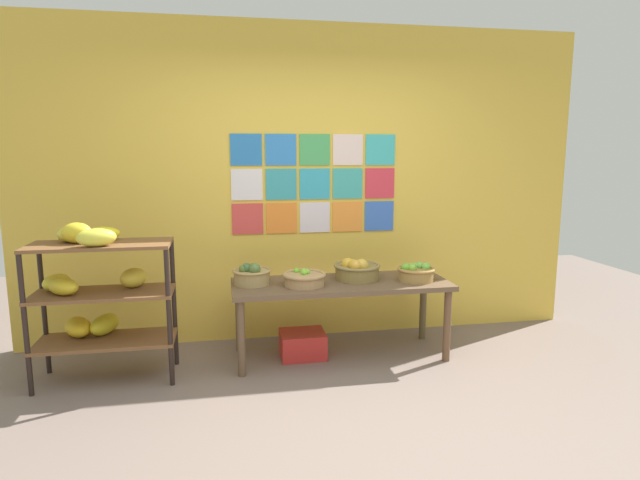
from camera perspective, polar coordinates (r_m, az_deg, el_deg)
ground at (r=3.29m, az=4.13°, el=-20.85°), size 9.70×9.70×0.00m
back_wall_with_art at (r=4.69m, az=-1.42°, el=5.98°), size 5.00×0.07×2.75m
banana_shelf_unit at (r=4.17m, az=-23.11°, el=-4.59°), size 0.98×0.51×1.17m
display_table at (r=4.30m, az=2.24°, el=-5.43°), size 1.75×0.64×0.63m
fruit_basket_left at (r=4.35m, az=3.98°, el=-3.24°), size 0.38×0.38×0.18m
fruit_basket_back_right at (r=4.16m, az=-1.71°, el=-4.14°), size 0.34×0.34×0.12m
fruit_basket_right at (r=4.38m, az=10.30°, el=-3.45°), size 0.31×0.31×0.15m
fruit_basket_centre at (r=4.22m, az=-7.39°, el=-3.72°), size 0.30×0.30×0.18m
produce_crate_under_table at (r=4.42m, az=-1.90°, el=-11.18°), size 0.36×0.31×0.21m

